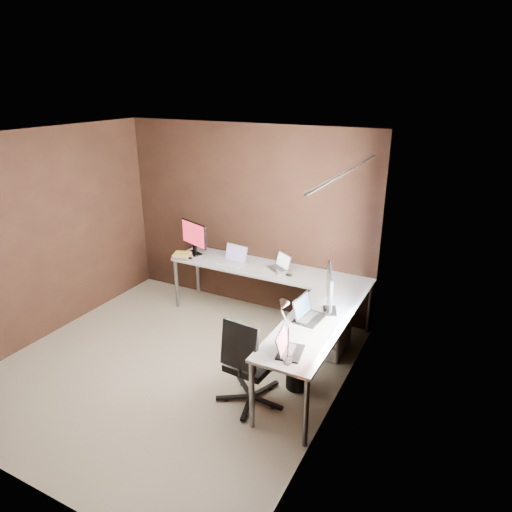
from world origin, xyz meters
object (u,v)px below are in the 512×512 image
at_px(desk_lamp, 285,323).
at_px(laptop_white, 234,259).
at_px(monitor_left, 194,236).
at_px(drawer_pedestal, 328,327).
at_px(monitor_right, 329,288).
at_px(laptop_black_small, 287,348).
at_px(office_chair, 249,378).
at_px(book_stack, 182,255).
at_px(wastebasket, 298,375).
at_px(laptop_silver, 280,266).
at_px(laptop_black_big, 307,314).

bearing_deg(desk_lamp, laptop_white, 121.57).
xyz_separation_m(monitor_left, laptop_white, (0.66, -0.05, -0.21)).
bearing_deg(drawer_pedestal, monitor_right, -74.75).
relative_size(laptop_black_small, office_chair, 0.34).
relative_size(book_stack, desk_lamp, 0.49).
distance_m(office_chair, wastebasket, 0.57).
distance_m(laptop_silver, wastebasket, 1.57).
height_order(monitor_left, monitor_right, monitor_right).
xyz_separation_m(desk_lamp, office_chair, (-0.42, 0.15, -0.79)).
distance_m(laptop_silver, laptop_black_small, 1.92).
distance_m(laptop_white, office_chair, 1.97).
bearing_deg(laptop_black_big, wastebasket, -177.87).
xyz_separation_m(laptop_silver, wastebasket, (0.77, -1.22, -0.63)).
distance_m(monitor_right, book_stack, 2.35).
xyz_separation_m(monitor_left, desk_lamp, (2.15, -1.78, 0.08)).
distance_m(monitor_left, laptop_silver, 1.31).
distance_m(drawer_pedestal, laptop_black_big, 0.82).
relative_size(drawer_pedestal, monitor_left, 1.20).
relative_size(laptop_silver, book_stack, 1.39).
distance_m(laptop_black_big, laptop_black_small, 0.67).
distance_m(laptop_silver, laptop_black_big, 1.31).
relative_size(monitor_right, laptop_black_big, 1.48).
relative_size(laptop_black_big, laptop_black_small, 1.11).
xyz_separation_m(laptop_black_big, laptop_black_small, (0.08, -0.67, -0.01)).
height_order(drawer_pedestal, book_stack, book_stack).
height_order(laptop_black_big, laptop_black_small, laptop_black_big).
height_order(drawer_pedestal, monitor_left, monitor_left).
distance_m(monitor_left, laptop_black_big, 2.32).
xyz_separation_m(book_stack, office_chair, (1.78, -1.41, -0.49)).
bearing_deg(monitor_left, book_stack, -84.67).
height_order(laptop_white, wastebasket, laptop_white).
bearing_deg(office_chair, laptop_black_big, 64.44).
height_order(drawer_pedestal, laptop_black_big, laptop_black_big).
distance_m(laptop_black_small, book_stack, 2.65).
relative_size(drawer_pedestal, book_stack, 2.27).
height_order(office_chair, wastebasket, office_chair).
bearing_deg(laptop_silver, laptop_white, -138.16).
xyz_separation_m(drawer_pedestal, laptop_black_small, (0.04, -1.32, 0.47)).
bearing_deg(laptop_black_small, wastebasket, 0.39).
relative_size(drawer_pedestal, laptop_black_small, 1.83).
relative_size(laptop_white, laptop_silver, 1.01).
bearing_deg(desk_lamp, monitor_left, 131.11).
bearing_deg(laptop_black_big, laptop_silver, 41.86).
relative_size(monitor_right, laptop_white, 1.44).
distance_m(drawer_pedestal, monitor_left, 2.24).
bearing_deg(book_stack, monitor_left, 74.59).
height_order(drawer_pedestal, office_chair, office_chair).
height_order(monitor_left, laptop_white, monitor_left).
distance_m(drawer_pedestal, laptop_silver, 1.01).
xyz_separation_m(drawer_pedestal, office_chair, (-0.38, -1.26, -0.02)).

